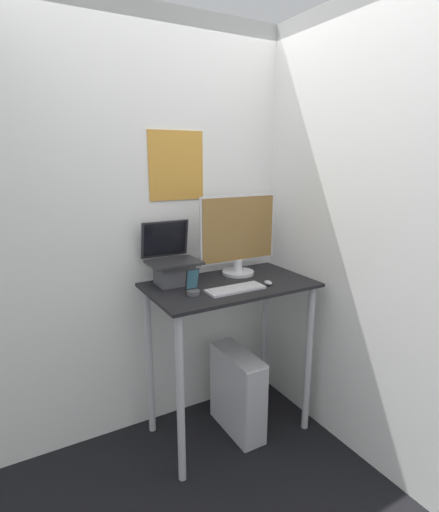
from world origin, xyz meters
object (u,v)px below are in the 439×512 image
(monitor, at_px, (238,237))
(computer_tower, at_px, (238,392))
(mouse, at_px, (268,283))
(keyboard, at_px, (235,289))
(laptop, at_px, (173,267))
(cell_phone, at_px, (193,287))

(monitor, relative_size, computer_tower, 0.99)
(mouse, relative_size, computer_tower, 0.11)
(mouse, bearing_deg, keyboard, 175.92)
(mouse, xyz_separation_m, computer_tower, (-0.14, 0.11, -0.75))
(laptop, bearing_deg, mouse, -33.67)
(laptop, xyz_separation_m, keyboard, (0.26, -0.30, -0.09))
(mouse, bearing_deg, computer_tower, 140.70)
(computer_tower, bearing_deg, mouse, -39.30)
(mouse, height_order, cell_phone, cell_phone)
(laptop, height_order, computer_tower, laptop)
(cell_phone, xyz_separation_m, computer_tower, (0.33, 0.04, -0.78))
(laptop, height_order, cell_phone, laptop)
(monitor, relative_size, cell_phone, 3.67)
(monitor, height_order, keyboard, monitor)
(cell_phone, bearing_deg, monitor, 26.89)
(laptop, bearing_deg, keyboard, -49.67)
(laptop, relative_size, monitor, 0.68)
(keyboard, bearing_deg, cell_phone, 167.34)
(monitor, distance_m, computer_tower, 1.01)
(computer_tower, bearing_deg, keyboard, -131.39)
(monitor, distance_m, mouse, 0.37)
(cell_phone, bearing_deg, laptop, 92.87)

